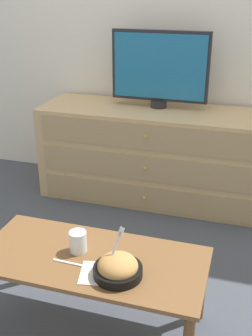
# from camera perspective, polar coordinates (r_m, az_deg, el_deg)

# --- Properties ---
(ground_plane) EXTENTS (12.00, 12.00, 0.00)m
(ground_plane) POSITION_cam_1_polar(r_m,az_deg,el_deg) (3.49, 3.19, -1.37)
(ground_plane) COLOR #474C56
(wall_back) EXTENTS (12.00, 0.05, 2.60)m
(wall_back) POSITION_cam_1_polar(r_m,az_deg,el_deg) (3.18, 3.88, 20.50)
(wall_back) COLOR white
(wall_back) RESTS_ON ground_plane
(dresser) EXTENTS (1.63, 0.53, 0.67)m
(dresser) POSITION_cam_1_polar(r_m,az_deg,el_deg) (3.07, 3.82, 1.83)
(dresser) COLOR tan
(dresser) RESTS_ON ground_plane
(tv) EXTENTS (0.68, 0.11, 0.52)m
(tv) POSITION_cam_1_polar(r_m,az_deg,el_deg) (2.96, 4.61, 13.38)
(tv) COLOR #232328
(tv) RESTS_ON dresser
(coffee_table) EXTENTS (1.01, 0.46, 0.39)m
(coffee_table) POSITION_cam_1_polar(r_m,az_deg,el_deg) (1.93, -4.61, -13.29)
(coffee_table) COLOR brown
(coffee_table) RESTS_ON ground_plane
(takeout_bowl) EXTENTS (0.20, 0.20, 0.20)m
(takeout_bowl) POSITION_cam_1_polar(r_m,az_deg,el_deg) (1.77, -1.11, -13.39)
(takeout_bowl) COLOR black
(takeout_bowl) RESTS_ON coffee_table
(drink_cup) EXTENTS (0.08, 0.08, 0.10)m
(drink_cup) POSITION_cam_1_polar(r_m,az_deg,el_deg) (1.91, -6.50, -10.02)
(drink_cup) COLOR #9E6638
(drink_cup) RESTS_ON coffee_table
(napkin) EXTENTS (0.18, 0.18, 0.00)m
(napkin) POSITION_cam_1_polar(r_m,az_deg,el_deg) (1.80, -3.72, -14.04)
(napkin) COLOR silver
(napkin) RESTS_ON coffee_table
(knife) EXTENTS (0.19, 0.02, 0.01)m
(knife) POSITION_cam_1_polar(r_m,az_deg,el_deg) (1.86, -7.23, -12.74)
(knife) COLOR white
(knife) RESTS_ON coffee_table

